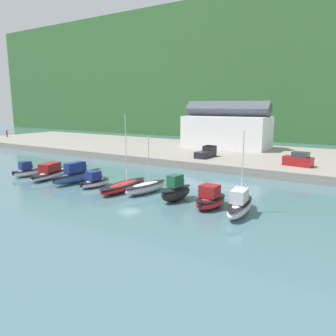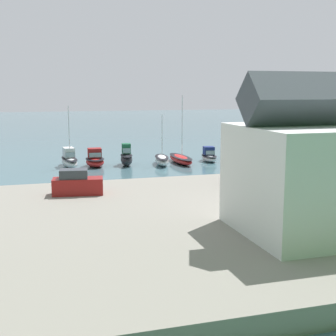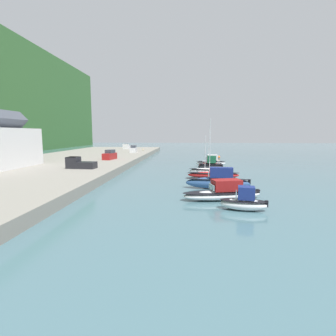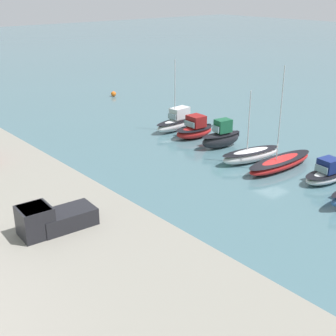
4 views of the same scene
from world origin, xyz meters
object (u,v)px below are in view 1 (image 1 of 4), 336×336
Objects in this scene: moored_boat_1 at (52,172)px; pickup_truck_0 at (207,152)px; moored_boat_2 at (77,175)px; parked_car_1 at (298,160)px; moored_boat_5 at (146,187)px; moored_boat_8 at (240,205)px; moored_boat_0 at (27,171)px; person_on_quay at (7,133)px; moored_boat_6 at (176,191)px; moored_boat_7 at (210,199)px; moored_boat_4 at (124,186)px; moored_boat_3 at (95,181)px.

pickup_truck_0 is (14.27, 21.71, 1.32)m from moored_boat_1.
moored_boat_2 is 32.24m from parked_car_1.
moored_boat_8 reaches higher than moored_boat_5.
person_on_quay is at bearing 160.58° from moored_boat_0.
moored_boat_6 is (24.87, 0.87, 0.29)m from moored_boat_0.
moored_boat_5 reaches higher than moored_boat_6.
moored_boat_8 is at bearing -5.59° from moored_boat_7.
moored_boat_1 is 16.41m from moored_boat_5.
moored_boat_7 is 0.59× the size of moored_boat_8.
moored_boat_6 is 75.65m from person_on_quay.
moored_boat_1 is at bearing 172.22° from moored_boat_8.
pickup_truck_0 is at bearing 42.92° from moored_boat_1.
person_on_quay is at bearing 168.44° from moored_boat_6.
moored_boat_5 is at bearing 13.29° from moored_boat_4.
moored_boat_2 is 23.16m from moored_boat_8.
parked_car_1 is at bearing -2.79° from person_on_quay.
moored_boat_2 reaches higher than moored_boat_1.
moored_boat_0 is 29.35m from pickup_truck_0.
person_on_quay reaches higher than moored_boat_0.
moored_boat_2 reaches higher than moored_boat_0.
moored_boat_3 is at bearing -23.46° from person_on_quay.
moored_boat_6 is 2.22× the size of person_on_quay.
moored_boat_1 is 1.90× the size of moored_boat_7.
parked_car_1 is (1.10, 22.37, 1.25)m from moored_boat_8.
moored_boat_3 is 1.06× the size of parked_car_1.
moored_boat_5 is 1.40× the size of pickup_truck_0.
moored_boat_4 is 4.34× the size of person_on_quay.
moored_boat_1 is 1.32× the size of moored_boat_5.
person_on_quay is (-46.34, 26.38, 1.58)m from moored_boat_0.
moored_boat_5 reaches higher than moored_boat_1.
pickup_truck_0 is (-14.27, 22.97, 1.15)m from moored_boat_8.
moored_boat_6 is 1.00× the size of moored_boat_7.
moored_boat_4 is (17.32, 1.12, -0.21)m from moored_boat_0.
moored_boat_0 is 1.02× the size of parked_car_1.
moored_boat_0 is 29.07m from moored_boat_7.
moored_boat_6 is at bearing 2.48° from moored_boat_2.
moored_boat_1 is 0.97× the size of moored_boat_4.
moored_boat_1 is at bearing 133.43° from parked_car_1.
moored_boat_6 reaches higher than moored_boat_2.
parked_car_1 reaches higher than person_on_quay.
moored_boat_4 reaches higher than moored_boat_2.
pickup_truck_0 is at bearing 88.62° from moored_boat_4.
moored_boat_8 reaches higher than moored_boat_0.
moored_boat_6 is at bearing -0.02° from moored_boat_5.
moored_boat_2 is 1.72× the size of pickup_truck_0.
moored_boat_4 is at bearing -156.50° from moored_boat_5.
parked_car_1 reaches higher than pickup_truck_0.
parked_car_1 is 15.38m from pickup_truck_0.
moored_boat_4 is 26.82m from parked_car_1.
moored_boat_0 reaches higher than moored_boat_3.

